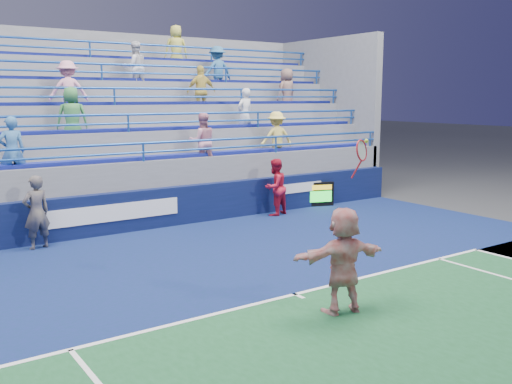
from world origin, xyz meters
TOP-DOWN VIEW (x-y plane):
  - ground at (0.00, 0.00)m, footprint 120.00×120.00m
  - sponsor_wall at (0.00, 6.50)m, footprint 18.00×0.32m
  - bleacher_stand at (-0.00, 10.27)m, footprint 18.00×5.60m
  - serve_speed_board at (5.93, 6.34)m, footprint 1.15×0.50m
  - tennis_player at (0.14, -1.10)m, footprint 1.76×0.87m
  - line_judge at (-3.05, 6.03)m, footprint 0.73×0.56m
  - ball_girl at (3.95, 5.98)m, footprint 1.00×0.87m

SIDE VIEW (x-z plane):
  - ground at x=0.00m, z-range 0.00..0.00m
  - serve_speed_board at x=5.93m, z-range 0.00..0.81m
  - sponsor_wall at x=0.00m, z-range 0.00..1.10m
  - ball_girl at x=3.95m, z-range 0.00..1.75m
  - line_judge at x=-3.05m, z-range 0.00..1.78m
  - tennis_player at x=0.14m, z-range -0.54..2.37m
  - bleacher_stand at x=0.00m, z-range -1.52..4.61m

